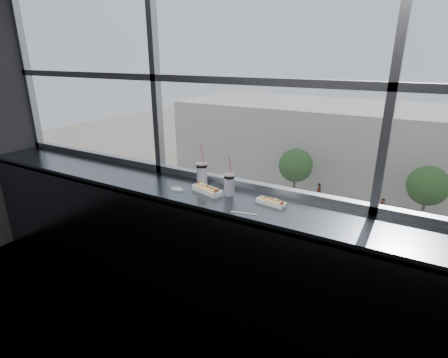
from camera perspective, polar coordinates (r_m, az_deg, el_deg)
The scene contains 23 objects.
wall_back_lower at distance 3.29m, azimuth 4.16°, elevation -10.49°, with size 6.00×6.00×0.00m, color black.
window_glass at distance 2.87m, azimuth 5.26°, elevation 21.63°, with size 6.00×6.00×0.00m, color silver.
window_mullions at distance 2.85m, azimuth 5.08°, elevation 21.65°, with size 6.00×0.08×2.40m, color gray, non-canonical shape.
counter at distance 2.83m, azimuth 1.97°, elevation -3.81°, with size 6.00×0.55×0.06m, color #565D63.
counter_fascia at distance 2.89m, azimuth -0.62°, elevation -15.09°, with size 6.00×0.04×1.04m, color #565D63.
hotdog_tray_left at distance 2.94m, azimuth -2.80°, elevation -1.69°, with size 0.31×0.17×0.07m.
hotdog_tray_right at distance 2.73m, azimuth 7.70°, elevation -3.71°, with size 0.25×0.11×0.06m.
soda_cup_left at distance 3.09m, azimuth -3.63°, elevation 0.99°, with size 0.10×0.10×0.38m.
soda_cup_right at distance 2.86m, azimuth 0.85°, elevation -0.75°, with size 0.09×0.09×0.34m.
loose_straw at distance 2.57m, azimuth 3.29°, elevation -5.59°, with size 0.01×0.01×0.20m, color white.
wrapper at distance 3.01m, azimuth -7.66°, elevation -1.63°, with size 0.11×0.08×0.03m, color silver.
plaza_ground at distance 47.94m, azimuth 27.26°, elevation 1.37°, with size 120.00×120.00×0.00m, color gray.
street_asphalt at distance 26.16m, azimuth 23.59°, elevation -12.47°, with size 80.00×10.00×0.06m, color black.
far_sidewalk at distance 33.31m, azimuth 25.39°, elevation -5.75°, with size 80.00×6.00×0.04m, color gray.
far_building at distance 41.62m, azimuth 27.58°, elevation 4.57°, with size 50.00×14.00×8.00m, color #B3ADA0.
car_near_b at distance 23.48m, azimuth 6.13°, elevation -11.34°, with size 6.69×2.79×2.23m, color black.
car_far_a at distance 31.82m, azimuth 4.03°, elevation -2.63°, with size 6.81×2.84×2.27m, color black.
car_far_b at distance 29.20m, azimuth 26.80°, elevation -7.19°, with size 6.17×2.57×2.06m, color #93381E.
car_near_a at distance 26.78m, azimuth -8.18°, elevation -7.40°, with size 6.46×2.69×2.15m, color gray.
pedestrian_b at distance 32.39m, azimuth 24.44°, elevation -4.15°, with size 0.97×0.73×2.19m, color #66605B.
pedestrian_a at distance 34.42m, azimuth 15.24°, elevation -1.75°, with size 0.93×0.69×2.08m, color #66605B.
tree_left at distance 33.58m, azimuth 11.62°, elevation 2.18°, with size 3.20×3.20×5.00m.
tree_center at distance 32.12m, azimuth 30.34°, elevation -0.97°, with size 3.20×3.20×5.01m.
Camera 1 is at (1.21, -1.07, 2.19)m, focal length 28.00 mm.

